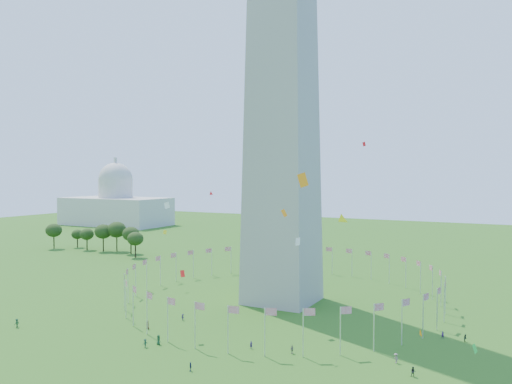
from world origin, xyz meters
TOP-DOWN VIEW (x-y plane):
  - ground at (0.00, 0.00)m, footprint 600.00×600.00m
  - flag_ring at (-0.00, 50.00)m, footprint 80.24×80.24m
  - capitol_building at (-180.00, 180.00)m, footprint 70.00×35.00m
  - crowd at (2.91, 1.89)m, footprint 91.37×70.92m
  - kites_aloft at (11.66, 25.53)m, footprint 102.33×66.14m
  - tree_line_west at (-103.60, 91.07)m, footprint 55.16×16.04m

SIDE VIEW (x-z plane):
  - ground at x=0.00m, z-range 0.00..0.00m
  - crowd at x=2.91m, z-range -0.10..1.81m
  - flag_ring at x=0.00m, z-range 0.00..9.00m
  - tree_line_west at x=-103.60m, z-range -0.78..11.82m
  - kites_aloft at x=11.66m, z-range 1.45..38.09m
  - capitol_building at x=-180.00m, z-range 0.00..46.00m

